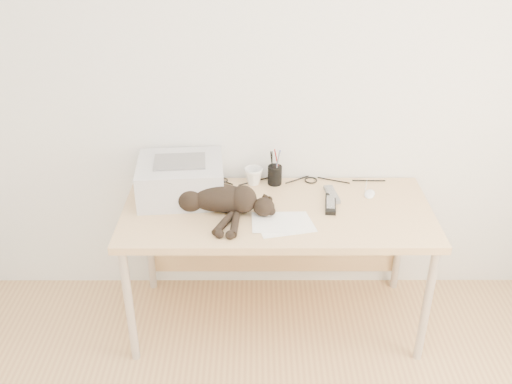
{
  "coord_description": "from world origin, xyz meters",
  "views": [
    {
      "loc": [
        -0.11,
        -1.13,
        2.26
      ],
      "look_at": [
        -0.11,
        1.34,
        0.87
      ],
      "focal_mm": 40.0,
      "sensor_mm": 36.0,
      "label": 1
    }
  ],
  "objects_px": {
    "cat": "(214,199)",
    "mouse": "(370,192)",
    "pen_cup": "(275,175)",
    "desk": "(276,222)",
    "printer": "(181,179)",
    "mug": "(253,176)"
  },
  "relations": [
    {
      "from": "desk",
      "to": "mouse",
      "type": "xyz_separation_m",
      "value": [
        0.5,
        0.07,
        0.15
      ]
    },
    {
      "from": "desk",
      "to": "cat",
      "type": "height_order",
      "value": "cat"
    },
    {
      "from": "mouse",
      "to": "desk",
      "type": "bearing_deg",
      "value": -153.3
    },
    {
      "from": "cat",
      "to": "pen_cup",
      "type": "relative_size",
      "value": 3.41
    },
    {
      "from": "pen_cup",
      "to": "mouse",
      "type": "height_order",
      "value": "pen_cup"
    },
    {
      "from": "mug",
      "to": "cat",
      "type": "bearing_deg",
      "value": -124.0
    },
    {
      "from": "pen_cup",
      "to": "mouse",
      "type": "xyz_separation_m",
      "value": [
        0.51,
        -0.13,
        -0.04
      ]
    },
    {
      "from": "desk",
      "to": "cat",
      "type": "relative_size",
      "value": 2.33
    },
    {
      "from": "desk",
      "to": "mouse",
      "type": "bearing_deg",
      "value": 7.58
    },
    {
      "from": "cat",
      "to": "pen_cup",
      "type": "bearing_deg",
      "value": 54.33
    },
    {
      "from": "mug",
      "to": "mouse",
      "type": "relative_size",
      "value": 1.06
    },
    {
      "from": "cat",
      "to": "mug",
      "type": "relative_size",
      "value": 6.7
    },
    {
      "from": "pen_cup",
      "to": "printer",
      "type": "bearing_deg",
      "value": -164.84
    },
    {
      "from": "pen_cup",
      "to": "mug",
      "type": "bearing_deg",
      "value": -178.91
    },
    {
      "from": "desk",
      "to": "pen_cup",
      "type": "distance_m",
      "value": 0.27
    },
    {
      "from": "cat",
      "to": "mouse",
      "type": "xyz_separation_m",
      "value": [
        0.83,
        0.17,
        -0.05
      ]
    },
    {
      "from": "cat",
      "to": "mug",
      "type": "xyz_separation_m",
      "value": [
        0.2,
        0.29,
        -0.02
      ]
    },
    {
      "from": "cat",
      "to": "mouse",
      "type": "bearing_deg",
      "value": 22.7
    },
    {
      "from": "pen_cup",
      "to": "desk",
      "type": "bearing_deg",
      "value": -88.4
    },
    {
      "from": "cat",
      "to": "mug",
      "type": "distance_m",
      "value": 0.35
    },
    {
      "from": "cat",
      "to": "pen_cup",
      "type": "height_order",
      "value": "pen_cup"
    },
    {
      "from": "pen_cup",
      "to": "mouse",
      "type": "relative_size",
      "value": 2.07
    }
  ]
}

